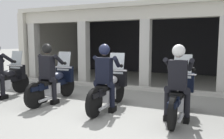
{
  "coord_description": "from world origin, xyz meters",
  "views": [
    {
      "loc": [
        2.34,
        -4.87,
        1.64
      ],
      "look_at": [
        0.0,
        0.48,
        0.94
      ],
      "focal_mm": 37.77,
      "sensor_mm": 36.0,
      "label": 1
    }
  ],
  "objects_px": {
    "police_officer_center": "(105,72)",
    "motorcycle_far_left": "(6,80)",
    "police_officer_left": "(48,68)",
    "motorcycle_right": "(179,95)",
    "police_officer_right": "(178,76)",
    "motorcycle_center": "(110,88)",
    "motorcycle_left": "(55,83)"
  },
  "relations": [
    {
      "from": "motorcycle_center",
      "to": "police_officer_left",
      "type": "bearing_deg",
      "value": -170.48
    },
    {
      "from": "police_officer_left",
      "to": "police_officer_center",
      "type": "bearing_deg",
      "value": 4.43
    },
    {
      "from": "police_officer_left",
      "to": "police_officer_center",
      "type": "height_order",
      "value": "same"
    },
    {
      "from": "motorcycle_far_left",
      "to": "police_officer_left",
      "type": "relative_size",
      "value": 1.29
    },
    {
      "from": "motorcycle_far_left",
      "to": "motorcycle_left",
      "type": "height_order",
      "value": "same"
    },
    {
      "from": "motorcycle_far_left",
      "to": "police_officer_center",
      "type": "distance_m",
      "value": 3.38
    },
    {
      "from": "motorcycle_far_left",
      "to": "motorcycle_left",
      "type": "distance_m",
      "value": 1.68
    },
    {
      "from": "motorcycle_left",
      "to": "motorcycle_center",
      "type": "height_order",
      "value": "same"
    },
    {
      "from": "police_officer_left",
      "to": "motorcycle_right",
      "type": "distance_m",
      "value": 3.38
    },
    {
      "from": "police_officer_left",
      "to": "motorcycle_center",
      "type": "height_order",
      "value": "police_officer_left"
    },
    {
      "from": "police_officer_left",
      "to": "police_officer_right",
      "type": "xyz_separation_m",
      "value": [
        3.35,
        -0.09,
        0.0
      ]
    },
    {
      "from": "motorcycle_far_left",
      "to": "motorcycle_center",
      "type": "height_order",
      "value": "same"
    },
    {
      "from": "motorcycle_far_left",
      "to": "police_officer_center",
      "type": "relative_size",
      "value": 1.29
    },
    {
      "from": "motorcycle_far_left",
      "to": "motorcycle_center",
      "type": "distance_m",
      "value": 3.35
    },
    {
      "from": "motorcycle_center",
      "to": "motorcycle_right",
      "type": "height_order",
      "value": "same"
    },
    {
      "from": "motorcycle_center",
      "to": "motorcycle_right",
      "type": "xyz_separation_m",
      "value": [
        1.67,
        -0.06,
        0.0
      ]
    },
    {
      "from": "police_officer_left",
      "to": "motorcycle_right",
      "type": "relative_size",
      "value": 0.78
    },
    {
      "from": "motorcycle_far_left",
      "to": "police_officer_right",
      "type": "bearing_deg",
      "value": -6.31
    },
    {
      "from": "motorcycle_right",
      "to": "police_officer_left",
      "type": "bearing_deg",
      "value": -175.03
    },
    {
      "from": "police_officer_left",
      "to": "police_officer_center",
      "type": "xyz_separation_m",
      "value": [
        1.67,
        -0.03,
        0.0
      ]
    },
    {
      "from": "motorcycle_left",
      "to": "police_officer_left",
      "type": "height_order",
      "value": "police_officer_left"
    },
    {
      "from": "motorcycle_far_left",
      "to": "police_officer_right",
      "type": "relative_size",
      "value": 1.29
    },
    {
      "from": "police_officer_center",
      "to": "motorcycle_far_left",
      "type": "bearing_deg",
      "value": 178.24
    },
    {
      "from": "motorcycle_far_left",
      "to": "police_officer_left",
      "type": "xyz_separation_m",
      "value": [
        1.67,
        -0.12,
        0.44
      ]
    },
    {
      "from": "motorcycle_center",
      "to": "motorcycle_right",
      "type": "relative_size",
      "value": 1.0
    },
    {
      "from": "motorcycle_center",
      "to": "police_officer_right",
      "type": "relative_size",
      "value": 1.29
    },
    {
      "from": "motorcycle_left",
      "to": "police_officer_right",
      "type": "relative_size",
      "value": 1.29
    },
    {
      "from": "motorcycle_far_left",
      "to": "motorcycle_right",
      "type": "bearing_deg",
      "value": -3.08
    },
    {
      "from": "motorcycle_far_left",
      "to": "motorcycle_right",
      "type": "relative_size",
      "value": 1.0
    },
    {
      "from": "motorcycle_right",
      "to": "motorcycle_center",
      "type": "bearing_deg",
      "value": 179.65
    },
    {
      "from": "motorcycle_right",
      "to": "police_officer_right",
      "type": "distance_m",
      "value": 0.52
    },
    {
      "from": "police_officer_center",
      "to": "motorcycle_right",
      "type": "distance_m",
      "value": 1.74
    }
  ]
}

